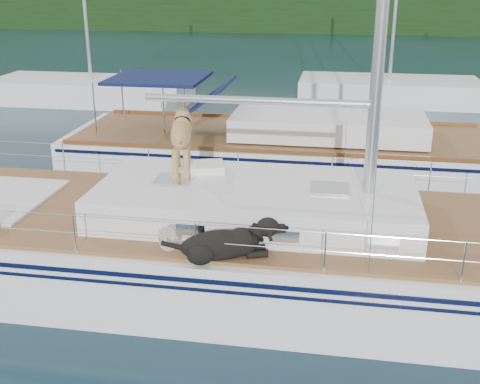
# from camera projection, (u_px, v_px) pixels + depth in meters

# --- Properties ---
(ground) EXTENTS (120.00, 120.00, 0.00)m
(ground) POSITION_uv_depth(u_px,v_px,m) (210.00, 279.00, 10.60)
(ground) COLOR black
(ground) RESTS_ON ground
(shore_bank) EXTENTS (92.00, 1.00, 1.20)m
(shore_bank) POSITION_uv_depth(u_px,v_px,m) (321.00, 24.00, 53.11)
(shore_bank) COLOR #595147
(shore_bank) RESTS_ON ground
(main_sailboat) EXTENTS (12.00, 3.98, 14.01)m
(main_sailboat) POSITION_uv_depth(u_px,v_px,m) (214.00, 245.00, 10.35)
(main_sailboat) COLOR white
(main_sailboat) RESTS_ON ground
(neighbor_sailboat) EXTENTS (11.00, 3.50, 13.30)m
(neighbor_sailboat) POSITION_uv_depth(u_px,v_px,m) (284.00, 153.00, 15.67)
(neighbor_sailboat) COLOR white
(neighbor_sailboat) RESTS_ON ground
(bg_boat_west) EXTENTS (8.00, 3.00, 11.65)m
(bg_boat_west) POSITION_uv_depth(u_px,v_px,m) (92.00, 91.00, 24.64)
(bg_boat_west) COLOR white
(bg_boat_west) RESTS_ON ground
(bg_boat_center) EXTENTS (7.20, 3.00, 11.65)m
(bg_boat_center) POSITION_uv_depth(u_px,v_px,m) (388.00, 91.00, 24.61)
(bg_boat_center) COLOR white
(bg_boat_center) RESTS_ON ground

